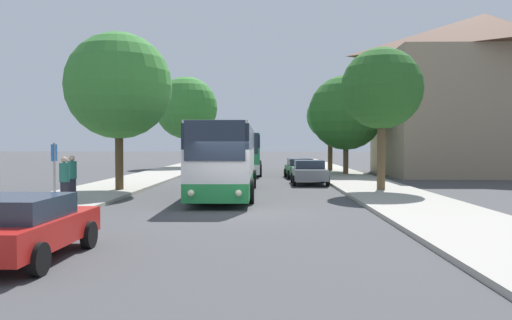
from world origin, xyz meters
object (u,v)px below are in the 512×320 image
bus_stop_sign (54,167)px  parked_car_right_far (300,168)px  tree_right_mid (382,89)px  tree_left_near (119,86)px  bus_front (227,158)px  tree_right_far (346,113)px  tree_right_near (330,116)px  pedestrian_waiting_far (64,180)px  parked_car_left_curb (19,226)px  tree_left_far (186,108)px  parked_car_right_near (309,172)px  pedestrian_walking_back (72,177)px  bus_middle (244,153)px

bus_stop_sign → parked_car_right_far: bearing=61.1°
tree_right_mid → tree_left_near: bearing=-179.0°
tree_left_near → tree_right_mid: (13.02, 0.22, -0.15)m
bus_front → tree_right_mid: tree_right_mid is taller
tree_right_far → bus_front: bearing=-118.6°
tree_right_near → pedestrian_waiting_far: bearing=-117.9°
parked_car_left_curb → tree_left_far: tree_left_far is taller
parked_car_left_curb → tree_right_near: bearing=73.2°
parked_car_right_near → pedestrian_walking_back: pedestrian_walking_back is taller
pedestrian_walking_back → tree_right_near: tree_right_near is taller
parked_car_left_curb → parked_car_right_near: parked_car_right_near is taller
tree_right_near → bus_stop_sign: bearing=-117.2°
parked_car_right_near → tree_left_far: tree_left_far is taller
parked_car_right_near → bus_stop_sign: (-10.11, -12.26, 0.83)m
tree_left_near → tree_right_near: bearing=55.0°
bus_middle → tree_right_near: bearing=19.3°
parked_car_right_far → tree_left_near: (-9.71, -10.92, 4.56)m
bus_stop_sign → pedestrian_waiting_far: bearing=89.1°
bus_front → parked_car_right_far: 12.71m
pedestrian_waiting_far → tree_right_near: size_ratio=0.27×
tree_right_mid → bus_middle: bearing=116.0°
parked_car_right_near → tree_left_near: bearing=28.2°
parked_car_right_near → tree_right_far: tree_right_far is taller
pedestrian_walking_back → tree_left_near: bearing=-114.1°
parked_car_right_far → tree_left_far: bearing=-57.9°
parked_car_right_near → tree_right_far: size_ratio=0.54×
tree_left_far → tree_right_near: 15.52m
bus_middle → parked_car_right_far: bus_middle is taller
tree_right_mid → tree_right_far: bearing=88.3°
bus_front → parked_car_right_near: (4.46, 6.19, -1.00)m
pedestrian_waiting_far → bus_front: bearing=-80.5°
pedestrian_waiting_far → tree_left_near: (0.21, 6.23, 4.23)m
parked_car_left_curb → tree_right_near: 34.76m
bus_stop_sign → tree_right_mid: size_ratio=0.33×
parked_car_left_curb → bus_stop_sign: bus_stop_sign is taller
tree_left_near → tree_right_near: (12.81, 18.32, -0.47)m
bus_stop_sign → tree_left_near: bearing=88.2°
pedestrian_waiting_far → tree_right_far: (13.62, 19.86, 3.76)m
tree_left_far → tree_right_far: 18.68m
bus_stop_sign → tree_right_near: tree_right_near is taller
tree_left_near → pedestrian_waiting_far: bearing=-92.0°
bus_front → parked_car_right_far: size_ratio=2.93×
parked_car_left_curb → tree_left_far: 40.72m
bus_middle → tree_right_near: 8.38m
parked_car_left_curb → pedestrian_waiting_far: 8.66m
bus_stop_sign → tree_left_near: size_ratio=0.30×
pedestrian_waiting_far → tree_left_far: tree_left_far is taller
pedestrian_waiting_far → parked_car_right_near: bearing=-74.8°
pedestrian_walking_back → tree_left_far: 30.80m
bus_middle → tree_right_near: size_ratio=1.78×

